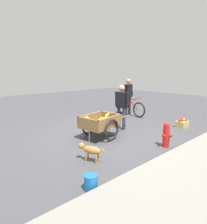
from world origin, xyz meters
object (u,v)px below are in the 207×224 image
(bicycle, at_px, (130,108))
(dog, at_px, (90,150))
(fruit_cart, at_px, (100,124))
(plastic_bucket, at_px, (91,183))
(vendor_person, at_px, (122,103))
(apple_crate, at_px, (182,123))
(fire_hydrant, at_px, (166,135))
(cyclist_person, at_px, (128,93))

(bicycle, bearing_deg, dog, 29.99)
(fruit_cart, distance_m, plastic_bucket, 2.74)
(fruit_cart, distance_m, vendor_person, 1.24)
(dog, bearing_deg, apple_crate, 179.41)
(fire_hydrant, bearing_deg, plastic_bucket, 4.37)
(plastic_bucket, relative_size, apple_crate, 0.62)
(dog, bearing_deg, bicycle, -150.01)
(cyclist_person, distance_m, dog, 4.99)
(dog, distance_m, fire_hydrant, 2.14)
(cyclist_person, relative_size, plastic_bucket, 5.97)
(vendor_person, distance_m, dog, 2.74)
(cyclist_person, xyz_separation_m, fire_hydrant, (2.19, 3.25, -0.64))
(fire_hydrant, relative_size, plastic_bucket, 2.46)
(fruit_cart, bearing_deg, fire_hydrant, 114.95)
(fire_hydrant, bearing_deg, vendor_person, -99.70)
(dog, xyz_separation_m, fire_hydrant, (-2.03, 0.67, 0.06))
(cyclist_person, bearing_deg, plastic_bucket, 35.20)
(fruit_cart, relative_size, cyclist_person, 1.08)
(plastic_bucket, bearing_deg, vendor_person, -144.97)
(fruit_cart, relative_size, plastic_bucket, 6.42)
(fruit_cart, relative_size, dog, 2.76)
(bicycle, xyz_separation_m, apple_crate, (0.06, 2.47, -0.22))
(dog, relative_size, fire_hydrant, 0.95)
(fruit_cart, height_order, bicycle, bicycle)
(cyclist_person, height_order, plastic_bucket, cyclist_person)
(dog, bearing_deg, vendor_person, -151.95)
(fruit_cart, distance_m, fire_hydrant, 1.92)
(bicycle, height_order, fire_hydrant, bicycle)
(plastic_bucket, xyz_separation_m, apple_crate, (-4.84, -0.83, -0.01))
(fire_hydrant, bearing_deg, bicycle, -125.18)
(bicycle, height_order, apple_crate, bicycle)
(vendor_person, xyz_separation_m, dog, (2.36, 1.26, -0.63))
(bicycle, height_order, dog, bicycle)
(vendor_person, distance_m, bicycle, 2.26)
(fruit_cart, height_order, dog, fruit_cart)
(cyclist_person, height_order, fire_hydrant, cyclist_person)
(plastic_bucket, bearing_deg, apple_crate, -170.23)
(bicycle, relative_size, dog, 2.61)
(fire_hydrant, height_order, plastic_bucket, fire_hydrant)
(fire_hydrant, xyz_separation_m, plastic_bucket, (2.71, 0.21, -0.20))
(fruit_cart, xyz_separation_m, cyclist_person, (-3.00, -1.51, 0.54))
(vendor_person, distance_m, apple_crate, 2.35)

